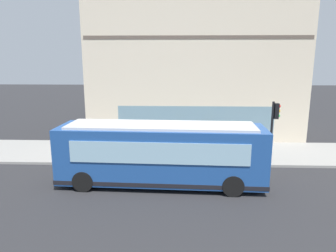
% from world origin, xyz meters
% --- Properties ---
extents(ground, '(120.00, 120.00, 0.00)m').
position_xyz_m(ground, '(0.00, 0.00, 0.00)').
color(ground, '#262628').
extents(sidewalk_curb, '(5.00, 40.00, 0.15)m').
position_xyz_m(sidewalk_curb, '(5.10, 0.00, 0.07)').
color(sidewalk_curb, gray).
rests_on(sidewalk_curb, ground).
extents(building_corner, '(6.96, 16.23, 13.86)m').
position_xyz_m(building_corner, '(11.05, 0.00, 6.92)').
color(building_corner, beige).
rests_on(building_corner, ground).
extents(city_bus_nearside, '(2.94, 10.13, 3.07)m').
position_xyz_m(city_bus_nearside, '(0.01, 2.10, 1.55)').
color(city_bus_nearside, '#1E478C').
rests_on(city_bus_nearside, ground).
extents(traffic_light_near_corner, '(0.32, 0.49, 3.61)m').
position_xyz_m(traffic_light_near_corner, '(3.25, -4.34, 2.67)').
color(traffic_light_near_corner, black).
rests_on(traffic_light_near_corner, sidewalk_curb).
extents(fire_hydrant, '(0.35, 0.35, 0.74)m').
position_xyz_m(fire_hydrant, '(5.80, -1.78, 0.51)').
color(fire_hydrant, red).
rests_on(fire_hydrant, sidewalk_curb).
extents(pedestrian_walking_along_curb, '(0.32, 0.32, 1.83)m').
position_xyz_m(pedestrian_walking_along_curb, '(4.12, -1.43, 1.21)').
color(pedestrian_walking_along_curb, black).
rests_on(pedestrian_walking_along_curb, sidewalk_curb).
extents(pedestrian_near_hydrant, '(0.32, 0.32, 1.79)m').
position_xyz_m(pedestrian_near_hydrant, '(3.70, 1.24, 1.19)').
color(pedestrian_near_hydrant, '#3F8C4C').
rests_on(pedestrian_near_hydrant, sidewalk_curb).
extents(pedestrian_by_light_pole, '(0.32, 0.32, 1.82)m').
position_xyz_m(pedestrian_by_light_pole, '(5.69, 5.92, 1.21)').
color(pedestrian_by_light_pole, gold).
rests_on(pedestrian_by_light_pole, sidewalk_curb).
extents(pedestrian_near_building_entrance, '(0.32, 0.32, 1.68)m').
position_xyz_m(pedestrian_near_building_entrance, '(4.56, -3.82, 1.11)').
color(pedestrian_near_building_entrance, silver).
rests_on(pedestrian_near_building_entrance, sidewalk_curb).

